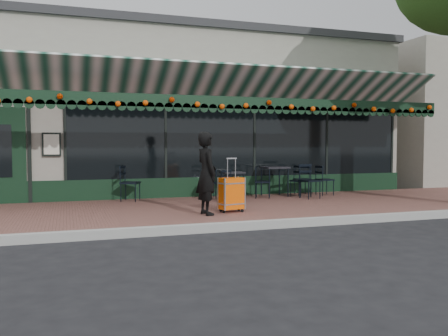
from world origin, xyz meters
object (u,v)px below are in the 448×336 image
object	(u,v)px
chair_a_right	(303,180)
chair_a_extra	(325,180)
cafe_table_a	(275,170)
chair_solo	(130,183)
chair_b_right	(263,182)
chair_b_front	(232,186)
chair_a_front	(310,181)
woman	(207,173)
suitcase	(231,194)
chair_a_left	(300,181)
chair_b_left	(209,183)
cafe_table_b	(232,174)

from	to	relation	value
chair_a_right	chair_a_extra	distance (m)	0.58
cafe_table_a	chair_solo	world-z (taller)	chair_solo
chair_a_extra	chair_b_right	xyz separation A→B (m)	(-1.82, -0.08, -0.00)
chair_b_front	chair_a_front	bearing A→B (deg)	-25.96
woman	chair_solo	bearing A→B (deg)	16.29
chair_b_right	suitcase	bearing A→B (deg)	166.97
chair_a_left	chair_solo	world-z (taller)	chair_solo
woman	chair_b_left	bearing A→B (deg)	-24.27
chair_a_right	chair_solo	distance (m)	4.55
woman	cafe_table_a	distance (m)	3.60
woman	chair_a_extra	bearing A→B (deg)	-66.57
suitcase	chair_solo	size ratio (longest dim) A/B	1.25
chair_a_left	cafe_table_a	bearing A→B (deg)	-142.92
suitcase	chair_a_extra	xyz separation A→B (m)	(3.36, 2.12, 0.04)
cafe_table_a	chair_solo	size ratio (longest dim) A/B	0.90
woman	chair_solo	xyz separation A→B (m)	(-1.12, 2.63, -0.37)
chair_a_extra	chair_b_left	xyz separation A→B (m)	(-3.11, 0.31, -0.03)
chair_b_left	chair_a_right	bearing A→B (deg)	96.70
woman	chair_a_front	bearing A→B (deg)	-67.86
suitcase	chair_a_left	bearing A→B (deg)	25.21
chair_a_left	chair_b_right	xyz separation A→B (m)	(-1.03, 0.02, -0.00)
chair_a_front	chair_b_left	xyz separation A→B (m)	(-2.38, 0.83, -0.06)
chair_a_extra	chair_b_left	bearing A→B (deg)	82.90
woman	cafe_table_b	size ratio (longest dim) A/B	2.43
chair_b_left	chair_b_front	xyz separation A→B (m)	(0.27, -0.97, 0.01)
chair_b_left	chair_b_right	world-z (taller)	chair_b_right
woman	cafe_table_a	world-z (taller)	woman
chair_a_extra	chair_b_left	size ratio (longest dim) A/B	1.07
cafe_table_b	chair_solo	distance (m)	2.55
chair_b_front	cafe_table_a	bearing A→B (deg)	0.88
cafe_table_b	chair_a_front	world-z (taller)	chair_a_front
woman	chair_a_extra	size ratio (longest dim) A/B	1.99
chair_b_left	chair_a_left	bearing A→B (deg)	87.11
chair_a_extra	chair_b_front	distance (m)	2.92
chair_a_front	chair_solo	xyz separation A→B (m)	(-4.32, 0.85, -0.00)
woman	suitcase	size ratio (longest dim) A/B	1.48
woman	chair_a_left	distance (m)	3.85
woman	chair_a_right	distance (m)	4.32
chair_a_extra	chair_b_left	distance (m)	3.13
chair_a_front	chair_b_right	distance (m)	1.17
chair_b_front	chair_b_left	bearing A→B (deg)	75.78
cafe_table_a	chair_b_front	size ratio (longest dim) A/B	1.00
chair_a_right	chair_b_front	xyz separation A→B (m)	(-2.35, -0.95, -0.02)
chair_b_right	chair_b_front	world-z (taller)	chair_b_right
cafe_table_a	chair_b_left	world-z (taller)	cafe_table_a
woman	chair_a_extra	world-z (taller)	woman
chair_a_right	cafe_table_a	bearing A→B (deg)	95.14
chair_a_right	woman	bearing A→B (deg)	127.47
woman	chair_a_right	xyz separation A→B (m)	(3.43, 2.59, -0.40)
woman	chair_b_front	bearing A→B (deg)	-40.44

